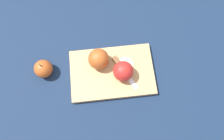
# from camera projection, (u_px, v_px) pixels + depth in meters

# --- Properties ---
(ground_plane) EXTENTS (4.00, 4.00, 0.00)m
(ground_plane) POSITION_uv_depth(u_px,v_px,m) (112.00, 73.00, 0.85)
(ground_plane) COLOR #14233D
(cutting_board) EXTENTS (0.34, 0.25, 0.02)m
(cutting_board) POSITION_uv_depth(u_px,v_px,m) (112.00, 73.00, 0.84)
(cutting_board) COLOR tan
(cutting_board) RESTS_ON ground_plane
(apple_half_left) EXTENTS (0.08, 0.08, 0.08)m
(apple_half_left) POSITION_uv_depth(u_px,v_px,m) (99.00, 59.00, 0.81)
(apple_half_left) COLOR #AD4C1E
(apple_half_left) RESTS_ON cutting_board
(apple_half_right) EXTENTS (0.08, 0.08, 0.08)m
(apple_half_right) POSITION_uv_depth(u_px,v_px,m) (123.00, 71.00, 0.79)
(apple_half_right) COLOR red
(apple_half_right) RESTS_ON cutting_board
(knife) EXTENTS (0.07, 0.15, 0.02)m
(knife) POSITION_uv_depth(u_px,v_px,m) (120.00, 66.00, 0.83)
(knife) COLOR silver
(knife) RESTS_ON cutting_board
(apple_slice) EXTENTS (0.06, 0.06, 0.00)m
(apple_slice) POSITION_uv_depth(u_px,v_px,m) (125.00, 65.00, 0.84)
(apple_slice) COLOR #EFE5C6
(apple_slice) RESTS_ON cutting_board
(apple_whole) EXTENTS (0.07, 0.07, 0.08)m
(apple_whole) POSITION_uv_depth(u_px,v_px,m) (43.00, 69.00, 0.82)
(apple_whole) COLOR #AD4C1E
(apple_whole) RESTS_ON ground_plane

